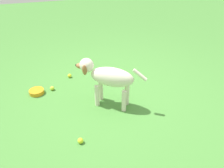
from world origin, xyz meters
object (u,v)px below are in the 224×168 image
Objects in this scene: dog at (108,77)px; tennis_ball_0 at (52,88)px; water_bowl at (37,92)px; tennis_ball_2 at (70,76)px; tennis_ball_1 at (80,141)px.

tennis_ball_0 is (0.60, 0.72, -0.40)m from dog.
water_bowl is (-0.02, 0.23, -0.00)m from tennis_ball_0.
tennis_ball_0 and tennis_ball_2 have the same top height.
dog is 1.02m from tennis_ball_0.
tennis_ball_2 is at bearing -29.84° from dog.
tennis_ball_2 is (1.51, -0.12, 0.00)m from tennis_ball_1.
tennis_ball_0 is at bearing -3.63° from dog.
tennis_ball_2 is 0.30× the size of water_bowl.
tennis_ball_0 is 1.22m from tennis_ball_1.
tennis_ball_1 is 1.26m from water_bowl.
dog is 0.89m from tennis_ball_1.
tennis_ball_2 is 0.64m from water_bowl.
tennis_ball_1 is at bearing -170.44° from tennis_ball_0.
tennis_ball_1 is at bearing 175.61° from tennis_ball_2.
tennis_ball_2 is (0.30, -0.32, 0.00)m from tennis_ball_0.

